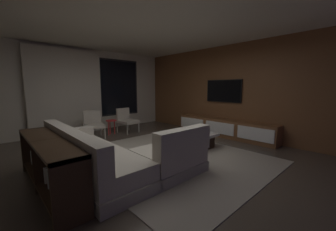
% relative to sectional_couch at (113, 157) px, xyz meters
% --- Properties ---
extents(floor, '(9.20, 9.20, 0.00)m').
position_rel_sectional_couch_xyz_m(floor, '(0.90, 0.08, -0.29)').
color(floor, '#473D33').
extents(back_wall_with_window, '(6.60, 0.30, 2.70)m').
position_rel_sectional_couch_xyz_m(back_wall_with_window, '(0.84, 3.69, 1.05)').
color(back_wall_with_window, beige).
rests_on(back_wall_with_window, floor).
extents(media_wall, '(0.12, 7.80, 2.70)m').
position_rel_sectional_couch_xyz_m(media_wall, '(3.96, 0.08, 1.06)').
color(media_wall, brown).
rests_on(media_wall, floor).
extents(ceiling, '(8.20, 8.20, 0.00)m').
position_rel_sectional_couch_xyz_m(ceiling, '(0.90, 0.08, 2.41)').
color(ceiling, beige).
extents(area_rug, '(3.20, 3.80, 0.01)m').
position_rel_sectional_couch_xyz_m(area_rug, '(1.25, -0.02, -0.28)').
color(area_rug, gray).
rests_on(area_rug, floor).
extents(sectional_couch, '(1.98, 2.50, 0.82)m').
position_rel_sectional_couch_xyz_m(sectional_couch, '(0.00, 0.00, 0.00)').
color(sectional_couch, '#A49C8C').
rests_on(sectional_couch, floor).
extents(coffee_table, '(1.16, 1.16, 0.36)m').
position_rel_sectional_couch_xyz_m(coffee_table, '(2.00, 0.18, -0.10)').
color(coffee_table, '#332214').
rests_on(coffee_table, floor).
extents(book_stack_on_coffee_table, '(0.29, 0.22, 0.08)m').
position_rel_sectional_couch_xyz_m(book_stack_on_coffee_table, '(2.04, 0.11, 0.11)').
color(book_stack_on_coffee_table, purple).
rests_on(book_stack_on_coffee_table, coffee_table).
extents(accent_chair_near_window, '(0.62, 0.64, 0.78)m').
position_rel_sectional_couch_xyz_m(accent_chair_near_window, '(1.84, 2.65, 0.14)').
color(accent_chair_near_window, '#B2ADA0').
rests_on(accent_chair_near_window, floor).
extents(accent_chair_by_curtain, '(0.64, 0.66, 0.78)m').
position_rel_sectional_couch_xyz_m(accent_chair_by_curtain, '(0.75, 2.66, 0.14)').
color(accent_chair_by_curtain, '#B2ADA0').
rests_on(accent_chair_by_curtain, floor).
extents(side_stool, '(0.32, 0.32, 0.46)m').
position_rel_sectional_couch_xyz_m(side_stool, '(1.30, 2.64, 0.08)').
color(side_stool, red).
rests_on(side_stool, floor).
extents(media_console, '(0.46, 3.10, 0.52)m').
position_rel_sectional_couch_xyz_m(media_console, '(3.67, 0.13, -0.04)').
color(media_console, brown).
rests_on(media_console, floor).
extents(mounted_tv, '(0.05, 1.17, 0.67)m').
position_rel_sectional_couch_xyz_m(mounted_tv, '(3.85, 0.33, 1.06)').
color(mounted_tv, black).
extents(console_table_behind_couch, '(0.40, 2.10, 0.74)m').
position_rel_sectional_couch_xyz_m(console_table_behind_couch, '(-0.91, 0.13, 0.13)').
color(console_table_behind_couch, '#332214').
rests_on(console_table_behind_couch, floor).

